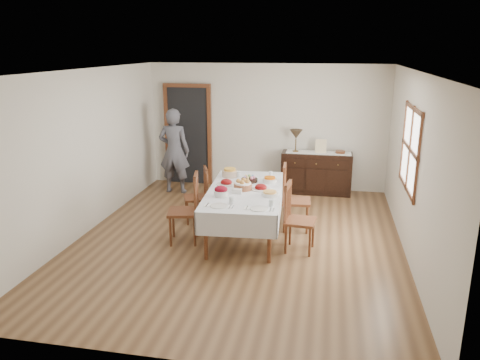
% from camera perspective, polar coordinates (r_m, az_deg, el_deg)
% --- Properties ---
extents(ground, '(6.00, 6.00, 0.00)m').
position_cam_1_polar(ground, '(7.42, -0.15, -7.28)').
color(ground, brown).
extents(room_shell, '(5.02, 6.02, 2.65)m').
position_cam_1_polar(room_shell, '(7.37, -0.63, 5.91)').
color(room_shell, white).
rests_on(room_shell, ground).
extents(dining_table, '(1.29, 2.31, 0.77)m').
position_cam_1_polar(dining_table, '(7.36, 0.62, -1.85)').
color(dining_table, silver).
rests_on(dining_table, ground).
extents(chair_left_near, '(0.54, 0.54, 1.09)m').
position_cam_1_polar(chair_left_near, '(7.21, -6.50, -3.40)').
color(chair_left_near, '#5D301A').
rests_on(chair_left_near, ground).
extents(chair_left_far, '(0.52, 0.52, 0.95)m').
position_cam_1_polar(chair_left_far, '(8.06, -5.06, -1.76)').
color(chair_left_far, '#5D301A').
rests_on(chair_left_far, ground).
extents(chair_right_near, '(0.47, 0.47, 1.04)m').
position_cam_1_polar(chair_right_near, '(6.92, 6.92, -4.48)').
color(chair_right_near, '#5D301A').
rests_on(chair_right_near, ground).
extents(chair_right_far, '(0.48, 0.48, 1.09)m').
position_cam_1_polar(chair_right_far, '(7.71, 6.48, -2.09)').
color(chair_right_far, '#5D301A').
rests_on(chair_right_far, ground).
extents(sideboard, '(1.42, 0.52, 0.85)m').
position_cam_1_polar(sideboard, '(9.74, 9.27, 0.87)').
color(sideboard, black).
rests_on(sideboard, ground).
extents(person, '(0.59, 0.39, 1.86)m').
position_cam_1_polar(person, '(9.65, -8.04, 3.86)').
color(person, '#50505B').
rests_on(person, ground).
extents(bread_basket, '(0.29, 0.29, 0.17)m').
position_cam_1_polar(bread_basket, '(7.31, 0.35, -0.65)').
color(bread_basket, brown).
rests_on(bread_basket, dining_table).
extents(egg_basket, '(0.27, 0.27, 0.11)m').
position_cam_1_polar(egg_basket, '(7.74, 1.16, 0.06)').
color(egg_basket, black).
rests_on(egg_basket, dining_table).
extents(ham_platter_a, '(0.32, 0.32, 0.11)m').
position_cam_1_polar(ham_platter_a, '(7.58, -1.69, -0.36)').
color(ham_platter_a, silver).
rests_on(ham_platter_a, dining_table).
extents(ham_platter_b, '(0.30, 0.30, 0.11)m').
position_cam_1_polar(ham_platter_b, '(7.32, 2.56, -0.96)').
color(ham_platter_b, silver).
rests_on(ham_platter_b, dining_table).
extents(beet_bowl, '(0.21, 0.21, 0.16)m').
position_cam_1_polar(beet_bowl, '(6.99, -2.33, -1.41)').
color(beet_bowl, silver).
rests_on(beet_bowl, dining_table).
extents(carrot_bowl, '(0.23, 0.23, 0.10)m').
position_cam_1_polar(carrot_bowl, '(7.71, 3.64, 0.00)').
color(carrot_bowl, silver).
rests_on(carrot_bowl, dining_table).
extents(pineapple_bowl, '(0.27, 0.27, 0.15)m').
position_cam_1_polar(pineapple_bowl, '(8.04, -1.25, 0.88)').
color(pineapple_bowl, tan).
rests_on(pineapple_bowl, dining_table).
extents(casserole_dish, '(0.25, 0.25, 0.07)m').
position_cam_1_polar(casserole_dish, '(7.03, 3.66, -1.67)').
color(casserole_dish, silver).
rests_on(casserole_dish, dining_table).
extents(butter_dish, '(0.15, 0.10, 0.07)m').
position_cam_1_polar(butter_dish, '(7.13, -0.36, -1.37)').
color(butter_dish, silver).
rests_on(butter_dish, dining_table).
extents(setting_left, '(0.43, 0.31, 0.10)m').
position_cam_1_polar(setting_left, '(6.61, -2.11, -2.92)').
color(setting_left, silver).
rests_on(setting_left, dining_table).
extents(setting_right, '(0.43, 0.31, 0.10)m').
position_cam_1_polar(setting_right, '(6.50, 2.80, -3.27)').
color(setting_right, silver).
rests_on(setting_right, dining_table).
extents(glass_far_a, '(0.07, 0.07, 0.10)m').
position_cam_1_polar(glass_far_a, '(8.00, -0.19, 0.69)').
color(glass_far_a, silver).
rests_on(glass_far_a, dining_table).
extents(glass_far_b, '(0.06, 0.06, 0.10)m').
position_cam_1_polar(glass_far_b, '(8.04, 3.76, 0.72)').
color(glass_far_b, silver).
rests_on(glass_far_b, dining_table).
extents(runner, '(1.30, 0.35, 0.01)m').
position_cam_1_polar(runner, '(9.64, 9.56, 3.33)').
color(runner, white).
rests_on(runner, sideboard).
extents(table_lamp, '(0.26, 0.26, 0.46)m').
position_cam_1_polar(table_lamp, '(9.57, 6.85, 5.49)').
color(table_lamp, brown).
rests_on(table_lamp, sideboard).
extents(picture_frame, '(0.22, 0.08, 0.28)m').
position_cam_1_polar(picture_frame, '(9.59, 9.82, 4.08)').
color(picture_frame, beige).
rests_on(picture_frame, sideboard).
extents(deco_bowl, '(0.20, 0.20, 0.06)m').
position_cam_1_polar(deco_bowl, '(9.63, 12.11, 3.34)').
color(deco_bowl, '#5D301A').
rests_on(deco_bowl, sideboard).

